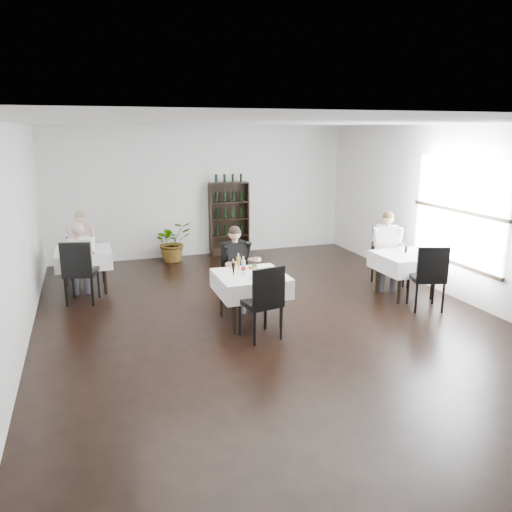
# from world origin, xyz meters

# --- Properties ---
(room_shell) EXTENTS (9.00, 9.00, 9.00)m
(room_shell) POSITION_xyz_m (0.00, 0.00, 1.50)
(room_shell) COLOR black
(room_shell) RESTS_ON ground
(window_right) EXTENTS (0.06, 2.30, 1.85)m
(window_right) POSITION_xyz_m (3.48, 0.00, 1.50)
(window_right) COLOR white
(window_right) RESTS_ON room_shell
(wine_shelf) EXTENTS (0.90, 0.28, 1.75)m
(wine_shelf) POSITION_xyz_m (0.60, 4.31, 0.85)
(wine_shelf) COLOR black
(wine_shelf) RESTS_ON ground
(main_table) EXTENTS (1.03, 1.03, 0.77)m
(main_table) POSITION_xyz_m (-0.30, 0.00, 0.62)
(main_table) COLOR black
(main_table) RESTS_ON ground
(left_table) EXTENTS (0.98, 0.98, 0.77)m
(left_table) POSITION_xyz_m (-2.70, 2.50, 0.62)
(left_table) COLOR black
(left_table) RESTS_ON ground
(right_table) EXTENTS (0.98, 0.98, 0.77)m
(right_table) POSITION_xyz_m (2.70, 0.30, 0.62)
(right_table) COLOR black
(right_table) RESTS_ON ground
(potted_tree) EXTENTS (0.98, 0.91, 0.91)m
(potted_tree) POSITION_xyz_m (-0.79, 4.08, 0.46)
(potted_tree) COLOR #28581E
(potted_tree) RESTS_ON ground
(main_chair_far) EXTENTS (0.43, 0.43, 0.88)m
(main_chair_far) POSITION_xyz_m (-0.26, 0.83, 0.50)
(main_chair_far) COLOR black
(main_chair_far) RESTS_ON ground
(main_chair_near) EXTENTS (0.58, 0.59, 1.09)m
(main_chair_near) POSITION_xyz_m (-0.34, -0.70, 0.62)
(main_chair_near) COLOR black
(main_chair_near) RESTS_ON ground
(left_chair_far) EXTENTS (0.45, 0.45, 0.88)m
(left_chair_far) POSITION_xyz_m (-2.79, 3.15, 0.50)
(left_chair_far) COLOR black
(left_chair_far) RESTS_ON ground
(left_chair_near) EXTENTS (0.62, 0.62, 1.11)m
(left_chair_near) POSITION_xyz_m (-2.78, 1.72, 0.63)
(left_chair_near) COLOR black
(left_chair_near) RESTS_ON ground
(right_chair_far) EXTENTS (0.57, 0.57, 1.10)m
(right_chair_far) POSITION_xyz_m (2.81, 1.06, 0.63)
(right_chair_far) COLOR black
(right_chair_far) RESTS_ON ground
(right_chair_near) EXTENTS (0.64, 0.64, 1.10)m
(right_chair_near) POSITION_xyz_m (2.60, -0.46, 0.63)
(right_chair_near) COLOR black
(right_chair_near) RESTS_ON ground
(diner_main) EXTENTS (0.58, 0.62, 1.39)m
(diner_main) POSITION_xyz_m (-0.31, 0.66, 0.80)
(diner_main) COLOR #3C3C43
(diner_main) RESTS_ON ground
(diner_left_far) EXTENTS (0.56, 0.59, 1.38)m
(diner_left_far) POSITION_xyz_m (-2.72, 3.15, 0.80)
(diner_left_far) COLOR #3C3C43
(diner_left_far) RESTS_ON ground
(diner_left_near) EXTENTS (0.53, 0.54, 1.37)m
(diner_left_near) POSITION_xyz_m (-2.76, 2.01, 0.80)
(diner_left_near) COLOR #3C3C43
(diner_left_near) RESTS_ON ground
(diner_right_far) EXTENTS (0.65, 0.68, 1.45)m
(diner_right_far) POSITION_xyz_m (2.66, 0.85, 0.84)
(diner_right_far) COLOR #3C3C43
(diner_right_far) RESTS_ON ground
(plate_far) EXTENTS (0.23, 0.23, 0.07)m
(plate_far) POSITION_xyz_m (-0.17, 0.27, 0.79)
(plate_far) COLOR white
(plate_far) RESTS_ON main_table
(plate_near) EXTENTS (0.27, 0.27, 0.07)m
(plate_near) POSITION_xyz_m (-0.26, -0.20, 0.79)
(plate_near) COLOR white
(plate_near) RESTS_ON main_table
(pilsner_dark) EXTENTS (0.06, 0.06, 0.27)m
(pilsner_dark) POSITION_xyz_m (-0.59, -0.06, 0.88)
(pilsner_dark) COLOR black
(pilsner_dark) RESTS_ON main_table
(pilsner_lager) EXTENTS (0.07, 0.07, 0.30)m
(pilsner_lager) POSITION_xyz_m (-0.45, 0.14, 0.89)
(pilsner_lager) COLOR #B37F2D
(pilsner_lager) RESTS_ON main_table
(coke_bottle) EXTENTS (0.07, 0.07, 0.28)m
(coke_bottle) POSITION_xyz_m (-0.41, 0.02, 0.88)
(coke_bottle) COLOR silver
(coke_bottle) RESTS_ON main_table
(napkin_cutlery) EXTENTS (0.19, 0.19, 0.02)m
(napkin_cutlery) POSITION_xyz_m (-0.03, -0.17, 0.78)
(napkin_cutlery) COLOR black
(napkin_cutlery) RESTS_ON main_table
(pepper_mill) EXTENTS (0.05, 0.05, 0.11)m
(pepper_mill) POSITION_xyz_m (2.76, 0.40, 0.83)
(pepper_mill) COLOR black
(pepper_mill) RESTS_ON right_table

